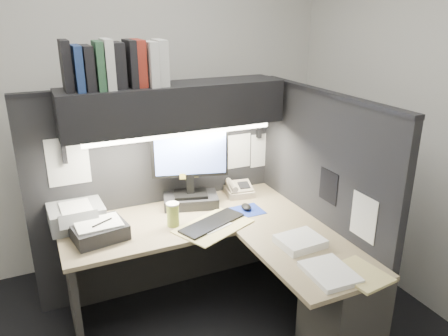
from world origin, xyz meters
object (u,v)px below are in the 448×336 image
Objects in this scene: overhead_shelf at (174,106)px; notebook_stack at (99,231)px; desk at (261,283)px; keyboard at (212,223)px; telephone at (239,190)px; printer at (76,215)px; monitor at (190,176)px; coffee_cup at (173,215)px.

overhead_shelf is 0.98m from notebook_stack.
desk is 1.11m from notebook_stack.
desk is 3.48× the size of keyboard.
keyboard is at bearing -127.07° from telephone.
notebook_stack is at bearing -158.89° from telephone.
desk is at bearing -38.88° from printer.
monitor reaches higher than printer.
coffee_cup is at bearing -27.62° from printer.
printer reaches higher than notebook_stack.
coffee_cup reaches higher than telephone.
keyboard is 2.28× the size of telephone.
overhead_shelf is 0.89m from telephone.
keyboard is at bearing -71.41° from monitor.
printer is at bearing -171.31° from telephone.
keyboard is 0.56m from telephone.
monitor is (-0.20, 0.74, 0.53)m from desk.
printer is (-0.73, 0.01, -0.70)m from overhead_shelf.
keyboard is 0.93m from printer.
overhead_shelf reaches higher than keyboard.
desk is 1.33m from printer.
keyboard is (0.02, -0.37, -0.23)m from monitor.
desk is 7.94× the size of telephone.
monitor is 0.38m from coffee_cup.
desk is 0.86m from telephone.
printer is (-0.83, 0.02, -0.17)m from monitor.
monitor is 1.24× the size of keyboard.
telephone is (0.22, 0.77, 0.33)m from desk.
telephone is at bearing 19.42° from monitor.
telephone is at bearing 23.94° from coffee_cup.
desk is at bearing -58.97° from monitor.
desk is at bearing -29.34° from notebook_stack.
coffee_cup is 0.49m from notebook_stack.
monitor is 2.82× the size of telephone.
printer is at bearing 154.50° from coffee_cup.
monitor is 0.43m from keyboard.
coffee_cup is 0.48× the size of notebook_stack.
keyboard is at bearing -72.76° from overhead_shelf.
printer is 1.09× the size of notebook_stack.
printer is (-1.03, 0.77, 0.36)m from desk.
desk is 10.82× the size of coffee_cup.
overhead_shelf is 0.75m from coffee_cup.
notebook_stack is (-0.73, 0.14, 0.04)m from keyboard.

